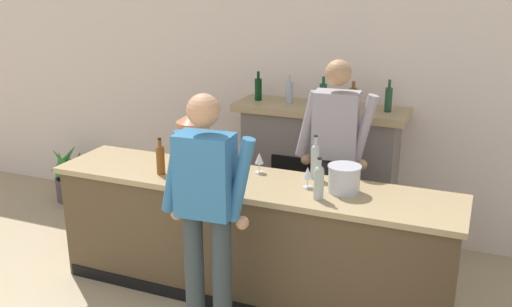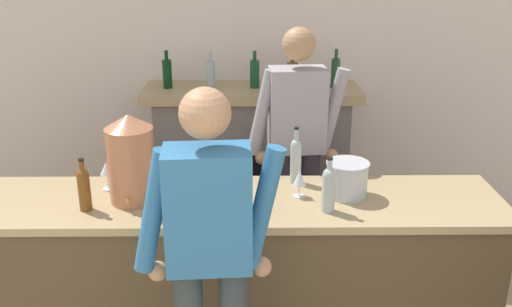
# 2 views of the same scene
# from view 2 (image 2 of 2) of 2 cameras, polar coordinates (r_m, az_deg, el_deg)

# --- Properties ---
(wall_back_panel) EXTENTS (12.00, 0.07, 2.75)m
(wall_back_panel) POSITION_cam_2_polar(r_m,az_deg,el_deg) (4.45, -3.88, 8.37)
(wall_back_panel) COLOR silver
(wall_back_panel) RESTS_ON ground_plane
(bar_counter) EXTENTS (3.15, 0.67, 0.97)m
(bar_counter) POSITION_cam_2_polar(r_m,az_deg,el_deg) (3.38, -3.56, -12.02)
(bar_counter) COLOR brown
(bar_counter) RESTS_ON ground_plane
(fireplace_stone) EXTENTS (1.58, 0.52, 1.58)m
(fireplace_stone) POSITION_cam_2_polar(r_m,az_deg,el_deg) (4.40, -0.39, -1.45)
(fireplace_stone) COLOR gray
(fireplace_stone) RESTS_ON ground_plane
(person_customer) EXTENTS (0.66, 0.32, 1.77)m
(person_customer) POSITION_cam_2_polar(r_m,az_deg,el_deg) (2.53, -4.64, -10.95)
(person_customer) COLOR #333D3F
(person_customer) RESTS_ON ground_plane
(person_bartender) EXTENTS (0.66, 0.33, 1.81)m
(person_bartender) POSITION_cam_2_polar(r_m,az_deg,el_deg) (3.77, 4.04, 0.31)
(person_bartender) COLOR #3C343D
(person_bartender) RESTS_ON ground_plane
(copper_dispenser) EXTENTS (0.26, 0.29, 0.49)m
(copper_dispenser) POSITION_cam_2_polar(r_m,az_deg,el_deg) (3.12, -12.40, -0.47)
(copper_dispenser) COLOR #C0734D
(copper_dispenser) RESTS_ON bar_counter
(ice_bucket_steel) EXTENTS (0.24, 0.24, 0.20)m
(ice_bucket_steel) POSITION_cam_2_polar(r_m,az_deg,el_deg) (3.20, 9.10, -2.52)
(ice_bucket_steel) COLOR silver
(ice_bucket_steel) RESTS_ON bar_counter
(wine_bottle_merlot_tall) EXTENTS (0.07, 0.07, 0.34)m
(wine_bottle_merlot_tall) POSITION_cam_2_polar(r_m,az_deg,el_deg) (3.32, 4.00, -0.52)
(wine_bottle_merlot_tall) COLOR #ABB9B1
(wine_bottle_merlot_tall) RESTS_ON bar_counter
(wine_bottle_port_short) EXTENTS (0.07, 0.07, 0.29)m
(wine_bottle_port_short) POSITION_cam_2_polar(r_m,az_deg,el_deg) (3.11, -16.83, -3.26)
(wine_bottle_port_short) COLOR brown
(wine_bottle_port_short) RESTS_ON bar_counter
(wine_bottle_cabernet_heavy) EXTENTS (0.07, 0.07, 0.30)m
(wine_bottle_cabernet_heavy) POSITION_cam_2_polar(r_m,az_deg,el_deg) (2.99, 7.28, -3.39)
(wine_bottle_cabernet_heavy) COLOR #A9B7B0
(wine_bottle_cabernet_heavy) RESTS_ON bar_counter
(wine_glass_front_right) EXTENTS (0.07, 0.07, 0.16)m
(wine_glass_front_right) POSITION_cam_2_polar(r_m,az_deg,el_deg) (3.15, 4.37, -2.54)
(wine_glass_front_right) COLOR silver
(wine_glass_front_right) RESTS_ON bar_counter
(wine_glass_mid_counter) EXTENTS (0.08, 0.08, 0.17)m
(wine_glass_mid_counter) POSITION_cam_2_polar(r_m,az_deg,el_deg) (3.33, -14.70, -1.54)
(wine_glass_mid_counter) COLOR silver
(wine_glass_mid_counter) RESTS_ON bar_counter
(wine_glass_near_bucket) EXTENTS (0.07, 0.07, 0.16)m
(wine_glass_near_bucket) POSITION_cam_2_polar(r_m,az_deg,el_deg) (3.29, -3.61, -1.43)
(wine_glass_near_bucket) COLOR silver
(wine_glass_near_bucket) RESTS_ON bar_counter
(wine_glass_front_left) EXTENTS (0.08, 0.08, 0.17)m
(wine_glass_front_left) POSITION_cam_2_polar(r_m,az_deg,el_deg) (3.10, -7.34, -2.74)
(wine_glass_front_left) COLOR silver
(wine_glass_front_left) RESTS_ON bar_counter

